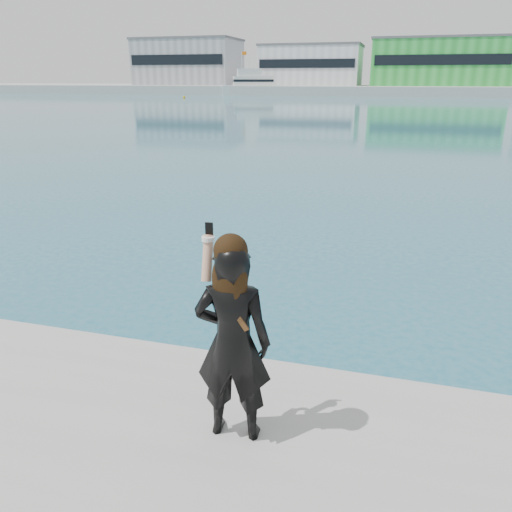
% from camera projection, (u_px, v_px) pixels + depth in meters
% --- Properties ---
extents(ground, '(500.00, 500.00, 0.00)m').
position_uv_depth(ground, '(257.00, 485.00, 4.87)').
color(ground, '#1B607C').
rests_on(ground, ground).
extents(far_quay, '(320.00, 40.00, 2.00)m').
position_uv_depth(far_quay, '(401.00, 90.00, 122.27)').
color(far_quay, '#9E9E99').
rests_on(far_quay, ground).
extents(warehouse_grey_left, '(26.52, 16.36, 11.50)m').
position_uv_depth(warehouse_grey_left, '(189.00, 62.00, 132.32)').
color(warehouse_grey_left, gray).
rests_on(warehouse_grey_left, far_quay).
extents(warehouse_white, '(24.48, 15.35, 9.50)m').
position_uv_depth(warehouse_white, '(311.00, 65.00, 124.17)').
color(warehouse_white, silver).
rests_on(warehouse_white, far_quay).
extents(warehouse_green, '(30.60, 16.36, 10.50)m').
position_uv_depth(warehouse_green, '(439.00, 62.00, 116.28)').
color(warehouse_green, green).
rests_on(warehouse_green, far_quay).
extents(flagpole_left, '(1.28, 0.16, 8.00)m').
position_uv_depth(flagpole_left, '(242.00, 66.00, 122.01)').
color(flagpole_left, silver).
rests_on(flagpole_left, far_quay).
extents(flagpole_right, '(1.28, 0.16, 8.00)m').
position_uv_depth(flagpole_right, '(510.00, 64.00, 106.57)').
color(flagpole_right, silver).
rests_on(flagpole_right, far_quay).
extents(motor_yacht, '(16.72, 10.47, 7.58)m').
position_uv_depth(motor_yacht, '(255.00, 85.00, 116.28)').
color(motor_yacht, white).
rests_on(motor_yacht, ground).
extents(buoy_far, '(0.50, 0.50, 0.50)m').
position_uv_depth(buoy_far, '(184.00, 98.00, 99.08)').
color(buoy_far, '#F9B10D').
rests_on(buoy_far, ground).
extents(woman, '(0.68, 0.49, 1.86)m').
position_uv_depth(woman, '(233.00, 337.00, 4.09)').
color(woman, black).
rests_on(woman, near_quay).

